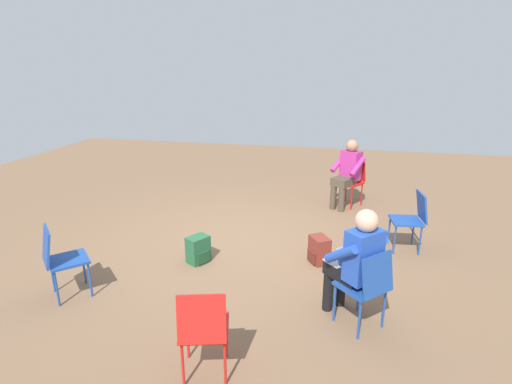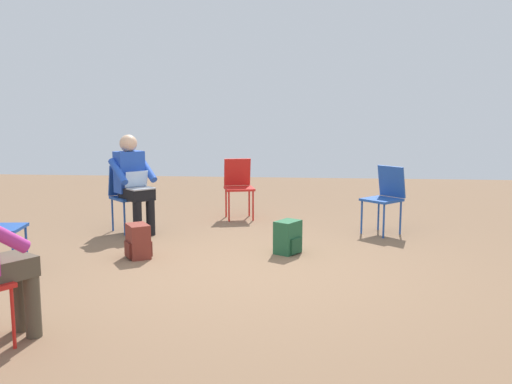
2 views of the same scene
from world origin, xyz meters
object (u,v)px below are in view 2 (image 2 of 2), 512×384
(person_with_laptop, at_px, (133,179))
(backpack_near_laptop_user, at_px, (288,239))
(chair_southwest, at_px, (385,194))
(backpack_by_empty_chair, at_px, (138,243))
(chair_south, at_px, (238,184))
(chair_southeast, at_px, (127,193))

(person_with_laptop, xyz_separation_m, backpack_near_laptop_user, (-1.98, 0.85, -0.53))
(chair_southwest, xyz_separation_m, backpack_near_laptop_user, (1.18, 1.11, -0.34))
(chair_southwest, bearing_deg, backpack_by_empty_chair, 71.97)
(chair_south, xyz_separation_m, person_with_laptop, (1.20, 1.09, 0.20))
(chair_south, distance_m, backpack_by_empty_chair, 2.43)
(person_with_laptop, distance_m, backpack_near_laptop_user, 2.22)
(person_with_laptop, bearing_deg, chair_southeast, -90.00)
(chair_southeast, bearing_deg, chair_south, 171.76)
(chair_south, distance_m, chair_southwest, 2.13)
(person_with_laptop, bearing_deg, chair_south, 177.71)
(backpack_by_empty_chair, bearing_deg, chair_southeast, -67.97)
(chair_southeast, height_order, backpack_near_laptop_user, chair_southeast)
(chair_southeast, bearing_deg, person_with_laptop, 90.00)
(chair_southwest, bearing_deg, chair_south, 21.40)
(person_with_laptop, height_order, backpack_by_empty_chair, person_with_laptop)
(chair_southeast, distance_m, chair_south, 1.64)
(chair_south, relative_size, backpack_near_laptop_user, 2.36)
(chair_southeast, xyz_separation_m, person_with_laptop, (-0.12, 0.12, 0.20))
(backpack_near_laptop_user, relative_size, backpack_by_empty_chair, 1.00)
(chair_southeast, distance_m, chair_southwest, 3.28)
(chair_southeast, relative_size, person_with_laptop, 0.69)
(chair_southeast, distance_m, backpack_by_empty_chair, 1.45)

